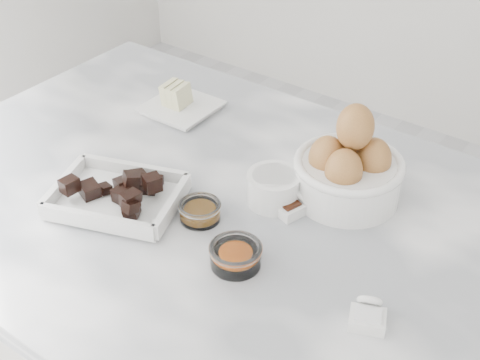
% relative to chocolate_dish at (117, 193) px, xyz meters
% --- Properties ---
extents(marble_slab, '(1.20, 0.80, 0.04)m').
position_rel_chocolate_dish_xyz_m(marble_slab, '(0.14, 0.11, -0.04)').
color(marble_slab, white).
rests_on(marble_slab, cabinet).
extents(chocolate_dish, '(0.26, 0.23, 0.06)m').
position_rel_chocolate_dish_xyz_m(chocolate_dish, '(0.00, 0.00, 0.00)').
color(chocolate_dish, white).
rests_on(chocolate_dish, marble_slab).
extents(butter_plate, '(0.14, 0.14, 0.06)m').
position_rel_chocolate_dish_xyz_m(butter_plate, '(-0.12, 0.31, -0.00)').
color(butter_plate, white).
rests_on(butter_plate, marble_slab).
extents(sugar_ramekin, '(0.09, 0.09, 0.06)m').
position_rel_chocolate_dish_xyz_m(sugar_ramekin, '(0.21, 0.16, 0.01)').
color(sugar_ramekin, white).
rests_on(sugar_ramekin, marble_slab).
extents(egg_bowl, '(0.19, 0.19, 0.18)m').
position_rel_chocolate_dish_xyz_m(egg_bowl, '(0.30, 0.25, 0.04)').
color(egg_bowl, white).
rests_on(egg_bowl, marble_slab).
extents(honey_bowl, '(0.07, 0.07, 0.03)m').
position_rel_chocolate_dish_xyz_m(honey_bowl, '(0.14, 0.05, -0.01)').
color(honey_bowl, white).
rests_on(honey_bowl, marble_slab).
extents(zest_bowl, '(0.08, 0.08, 0.04)m').
position_rel_chocolate_dish_xyz_m(zest_bowl, '(0.25, -0.00, -0.00)').
color(zest_bowl, white).
rests_on(zest_bowl, marble_slab).
extents(vanilla_spoon, '(0.06, 0.08, 0.04)m').
position_rel_chocolate_dish_xyz_m(vanilla_spoon, '(0.25, 0.16, -0.01)').
color(vanilla_spoon, white).
rests_on(vanilla_spoon, marble_slab).
extents(salt_spoon, '(0.06, 0.07, 0.04)m').
position_rel_chocolate_dish_xyz_m(salt_spoon, '(0.47, 0.01, -0.01)').
color(salt_spoon, white).
rests_on(salt_spoon, marble_slab).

